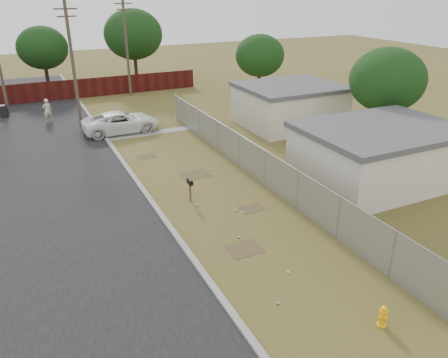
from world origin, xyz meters
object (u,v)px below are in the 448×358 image
mailbox (190,184)px  trash_bin (4,111)px  pedestrian (47,110)px  fire_hydrant (383,316)px  pickup_truck (121,122)px

mailbox → trash_bin: size_ratio=1.21×
trash_bin → pedestrian: bearing=-44.0°
fire_hydrant → mailbox: 11.06m
mailbox → pickup_truck: (-0.43, 12.62, -0.17)m
fire_hydrant → trash_bin: bearing=108.2°
pedestrian → pickup_truck: bearing=121.9°
fire_hydrant → mailbox: bearing=101.7°
mailbox → pedestrian: bearing=105.7°
fire_hydrant → mailbox: mailbox is taller
fire_hydrant → pickup_truck: size_ratio=0.14×
pickup_truck → pedestrian: bearing=41.0°
fire_hydrant → pickup_truck: bearing=96.5°
fire_hydrant → trash_bin: size_ratio=0.81×
mailbox → pickup_truck: 12.63m
mailbox → fire_hydrant: bearing=-78.3°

